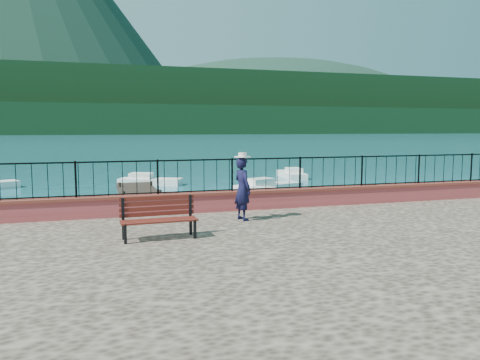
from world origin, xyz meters
TOP-DOWN VIEW (x-y plane):
  - ground at (0.00, 0.00)m, footprint 2000.00×2000.00m
  - parapet at (0.00, 3.70)m, footprint 28.00×0.46m
  - railing at (0.00, 3.70)m, footprint 27.00×0.05m
  - dock at (-2.00, 12.00)m, footprint 2.00×16.00m
  - far_forest at (0.00, 300.00)m, footprint 900.00×60.00m
  - foothills at (0.00, 360.00)m, footprint 900.00×120.00m
  - companion_hill at (220.00, 560.00)m, footprint 448.00×384.00m
  - park_bench at (-2.87, 0.68)m, footprint 1.69×0.61m
  - person at (-0.46, 2.18)m, footprint 0.55×0.70m
  - hat at (-0.46, 2.18)m, footprint 0.44×0.44m
  - boat_0 at (-3.08, 6.60)m, footprint 4.20×1.84m
  - boat_1 at (4.02, 11.40)m, footprint 4.06×2.86m
  - boat_2 at (5.49, 15.86)m, footprint 4.48×2.61m
  - boat_4 at (-0.82, 20.87)m, footprint 4.18×2.81m
  - boat_5 at (9.75, 22.35)m, footprint 1.81×4.09m

SIDE VIEW (x-z plane):
  - ground at x=0.00m, z-range 0.00..0.00m
  - companion_hill at x=220.00m, z-range -90.00..90.00m
  - dock at x=-2.00m, z-range 0.00..0.30m
  - boat_0 at x=-3.08m, z-range 0.00..0.80m
  - boat_1 at x=4.02m, z-range 0.00..0.80m
  - boat_2 at x=5.49m, z-range 0.00..0.80m
  - boat_4 at x=-0.82m, z-range 0.00..0.80m
  - boat_5 at x=9.75m, z-range 0.00..0.80m
  - park_bench at x=-2.87m, z-range 1.02..1.95m
  - parapet at x=0.00m, z-range 1.20..1.78m
  - person at x=-0.46m, z-range 1.20..2.88m
  - railing at x=0.00m, z-range 1.78..2.73m
  - hat at x=-0.46m, z-range 2.88..3.00m
  - far_forest at x=0.00m, z-range 0.00..18.00m
  - foothills at x=0.00m, z-range 0.00..44.00m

